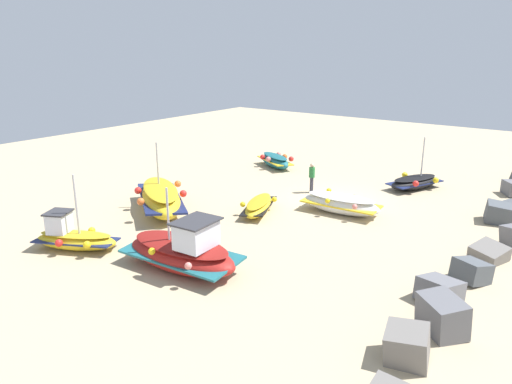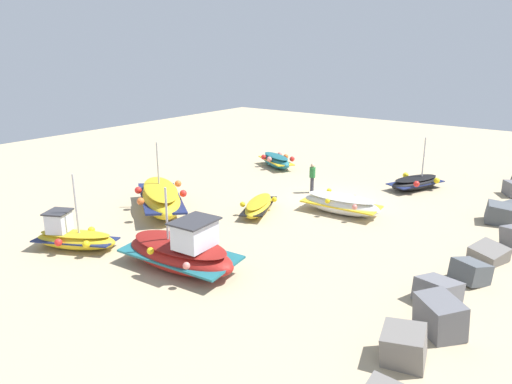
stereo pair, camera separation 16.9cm
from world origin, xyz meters
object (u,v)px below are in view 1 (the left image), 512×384
fishing_boat_1 (259,206)px  fishing_boat_4 (415,182)px  person_walking (312,176)px  fishing_boat_5 (341,204)px  fishing_boat_2 (74,237)px  fishing_boat_6 (275,160)px  fishing_boat_0 (183,252)px  fishing_boat_3 (161,198)px

fishing_boat_1 → fishing_boat_4: (-8.44, 4.63, 0.04)m
fishing_boat_1 → person_walking: 4.46m
fishing_boat_4 → fishing_boat_5: 6.35m
fishing_boat_4 → person_walking: 5.91m
fishing_boat_4 → person_walking: (4.03, -4.29, 0.56)m
fishing_boat_2 → fishing_boat_6: size_ratio=1.03×
fishing_boat_0 → fishing_boat_1: bearing=98.7°
fishing_boat_2 → person_walking: bearing=-132.9°
fishing_boat_3 → fishing_boat_4: (-11.00, 8.60, -0.27)m
fishing_boat_1 → fishing_boat_6: fishing_boat_6 is taller
fishing_boat_6 → fishing_boat_2: bearing=-55.6°
fishing_boat_0 → fishing_boat_4: size_ratio=1.30×
fishing_boat_1 → fishing_boat_5: fishing_boat_5 is taller
fishing_boat_5 → fishing_boat_2: bearing=-125.6°
fishing_boat_1 → fishing_boat_3: (2.56, -3.97, 0.31)m
fishing_boat_4 → person_walking: bearing=-23.6°
fishing_boat_0 → fishing_boat_3: (-3.98, -5.38, -0.01)m
person_walking → fishing_boat_1: bearing=75.0°
fishing_boat_4 → fishing_boat_5: bearing=9.9°
fishing_boat_2 → fishing_boat_0: bearing=168.4°
fishing_boat_5 → person_walking: person_walking is taller
fishing_boat_1 → person_walking: (-4.41, 0.35, 0.60)m
fishing_boat_0 → person_walking: size_ratio=2.88×
fishing_boat_6 → fishing_boat_0: bearing=-37.9°
fishing_boat_6 → fishing_boat_5: bearing=-6.9°
fishing_boat_4 → fishing_boat_3: bearing=-14.9°
fishing_boat_2 → fishing_boat_5: bearing=-149.1°
fishing_boat_2 → fishing_boat_5: 11.94m
fishing_boat_0 → fishing_boat_5: size_ratio=1.21×
fishing_boat_3 → fishing_boat_4: size_ratio=1.46×
fishing_boat_0 → fishing_boat_1: size_ratio=1.40×
fishing_boat_0 → fishing_boat_3: 6.70m
fishing_boat_0 → fishing_boat_6: size_ratio=1.39×
fishing_boat_4 → person_walking: fishing_boat_4 is taller
fishing_boat_5 → fishing_boat_6: 9.59m
fishing_boat_4 → fishing_boat_1: bearing=-5.7°
fishing_boat_0 → fishing_boat_2: fishing_boat_2 is taller
fishing_boat_0 → fishing_boat_1: 6.70m
fishing_boat_1 → fishing_boat_4: 9.63m
fishing_boat_1 → fishing_boat_2: 8.44m
fishing_boat_6 → fishing_boat_3: bearing=-57.1°
fishing_boat_5 → fishing_boat_6: size_ratio=1.15×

